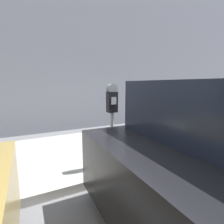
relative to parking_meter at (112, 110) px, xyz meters
The scene contains 4 objects.
ground_plane 1.70m from the parking_meter, 66.29° to the right, with size 60.00×60.00×0.00m, color slate.
sidewalk 1.68m from the parking_meter, 67.18° to the left, with size 24.00×2.80×0.15m.
building_facade 4.21m from the parking_meter, 82.73° to the left, with size 24.00×0.30×6.34m.
parking_meter is the anchor object (origin of this frame).
Camera 1 is at (-1.88, -1.67, 1.69)m, focal length 28.00 mm.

